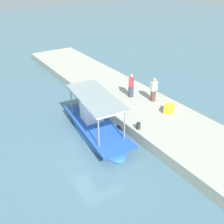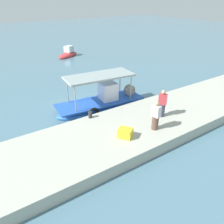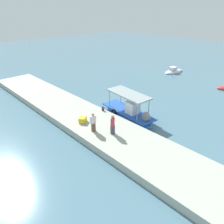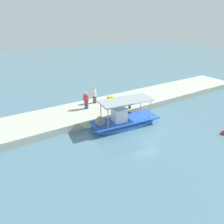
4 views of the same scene
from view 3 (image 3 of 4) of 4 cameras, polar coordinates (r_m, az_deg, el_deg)
ground_plane at (r=22.36m, az=3.11°, el=0.76°), size 120.00×120.00×0.00m
dock_quay at (r=19.40m, az=-6.36°, el=-2.66°), size 36.00×4.70×0.65m
main_fishing_boat at (r=20.68m, az=4.57°, el=-0.26°), size 6.53×2.63×2.86m
fisherman_near_bollard at (r=16.55m, az=0.17°, el=-3.69°), size 0.53×0.54×1.70m
fisherman_by_crate at (r=16.95m, az=-5.23°, el=-3.08°), size 0.39×0.49×1.67m
mooring_bollard at (r=20.55m, az=-2.54°, el=0.92°), size 0.24×0.24×0.39m
cargo_crate at (r=18.62m, az=-8.14°, el=-2.12°), size 0.86×0.90×0.48m
marker_buoy at (r=28.48m, az=2.42°, el=6.89°), size 0.48×0.48×0.48m
moored_boat_near at (r=37.20m, az=16.76°, el=10.77°), size 2.09×4.27×1.24m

